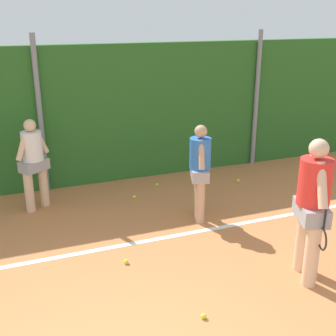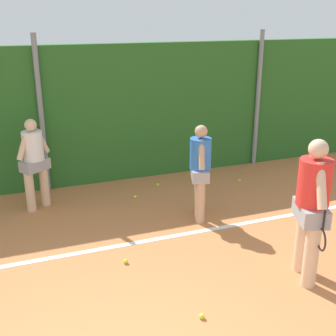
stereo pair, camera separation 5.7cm
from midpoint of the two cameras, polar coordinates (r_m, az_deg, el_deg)
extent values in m
plane|color=#C67542|center=(5.69, -11.04, -16.47)|extent=(24.86, 24.86, 0.00)
cube|color=#286023|center=(8.74, -16.08, 6.05)|extent=(16.16, 0.25, 2.77)
cylinder|color=gray|center=(8.54, -16.04, 6.54)|extent=(0.10, 0.10, 3.00)
cylinder|color=gray|center=(10.01, 11.81, 8.71)|extent=(0.10, 0.10, 3.00)
cube|color=white|center=(6.61, -12.72, -11.02)|extent=(11.81, 0.10, 0.01)
cylinder|color=beige|center=(6.20, 17.36, -9.24)|extent=(0.19, 0.19, 0.83)
cylinder|color=beige|center=(5.90, 18.43, -10.95)|extent=(0.19, 0.19, 0.83)
cube|color=#99999E|center=(5.82, 18.42, -5.53)|extent=(0.49, 0.63, 0.22)
cylinder|color=red|center=(5.66, 18.85, -1.79)|extent=(0.41, 0.41, 0.59)
sphere|color=beige|center=(5.53, 19.34, 2.36)|extent=(0.24, 0.24, 0.24)
cylinder|color=beige|center=(5.85, 18.19, -0.56)|extent=(0.19, 0.32, 0.56)
cylinder|color=beige|center=(5.44, 19.67, -2.23)|extent=(0.19, 0.32, 0.56)
cylinder|color=black|center=(5.54, 20.00, -6.35)|extent=(0.03, 0.03, 0.28)
torus|color=#26262B|center=(5.66, 19.68, -8.82)|extent=(0.12, 0.28, 0.28)
cylinder|color=tan|center=(7.26, 4.44, -4.52)|extent=(0.16, 0.16, 0.72)
cylinder|color=tan|center=(7.55, 4.23, -3.53)|extent=(0.16, 0.16, 0.72)
cube|color=#99999E|center=(7.24, 4.43, -0.73)|extent=(0.42, 0.54, 0.19)
cylinder|color=blue|center=(7.12, 4.50, 1.91)|extent=(0.35, 0.35, 0.51)
sphere|color=tan|center=(7.02, 4.58, 4.78)|extent=(0.21, 0.21, 0.21)
cylinder|color=tan|center=(6.92, 4.65, 1.72)|extent=(0.16, 0.28, 0.48)
cylinder|color=tan|center=(7.30, 4.37, 2.67)|extent=(0.16, 0.28, 0.48)
cylinder|color=black|center=(7.48, 3.86, 0.29)|extent=(0.03, 0.03, 0.28)
torus|color=#26262B|center=(7.58, 3.82, -1.64)|extent=(0.12, 0.28, 0.28)
cylinder|color=beige|center=(8.20, -15.63, -2.31)|extent=(0.16, 0.16, 0.72)
cylinder|color=beige|center=(8.03, -17.39, -2.98)|extent=(0.16, 0.16, 0.72)
cube|color=#99999E|center=(7.96, -16.81, 0.38)|extent=(0.55, 0.50, 0.19)
cylinder|color=white|center=(7.86, -17.06, 2.79)|extent=(0.35, 0.35, 0.51)
sphere|color=beige|center=(7.77, -17.33, 5.39)|extent=(0.21, 0.21, 0.21)
cylinder|color=beige|center=(7.96, -15.96, 3.41)|extent=(0.26, 0.21, 0.49)
cylinder|color=beige|center=(7.74, -18.24, 2.71)|extent=(0.26, 0.21, 0.49)
sphere|color=#CCDB33|center=(6.27, -5.30, -12.06)|extent=(0.07, 0.07, 0.07)
sphere|color=#CCDB33|center=(8.85, -1.17, -2.19)|extent=(0.07, 0.07, 0.07)
sphere|color=#CCDB33|center=(5.30, 4.77, -18.74)|extent=(0.07, 0.07, 0.07)
sphere|color=#CCDB33|center=(9.18, 9.47, -1.66)|extent=(0.07, 0.07, 0.07)
sphere|color=#CCDB33|center=(8.29, -4.15, -3.78)|extent=(0.07, 0.07, 0.07)
camera|label=1|loc=(0.03, -89.76, 0.09)|focal=46.65mm
camera|label=2|loc=(0.03, 90.24, -0.09)|focal=46.65mm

